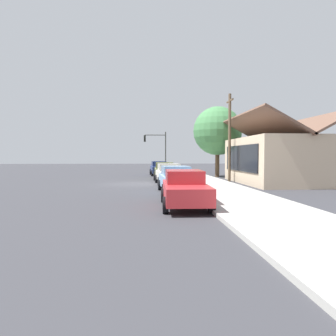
{
  "coord_description": "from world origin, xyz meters",
  "views": [
    {
      "loc": [
        24.52,
        0.89,
        2.26
      ],
      "look_at": [
        1.82,
        2.66,
        1.33
      ],
      "focal_mm": 33.05,
      "sensor_mm": 36.0,
      "label": 1
    }
  ],
  "objects_px": {
    "car_navy": "(159,168)",
    "car_skyblue": "(176,179)",
    "car_olive": "(164,170)",
    "car_cherry": "(185,188)",
    "utility_pole_wooden": "(230,136)",
    "traffic_light_main": "(157,146)",
    "fire_hydrant_red": "(177,173)",
    "car_ivory": "(169,174)",
    "shade_tree": "(217,131)"
  },
  "relations": [
    {
      "from": "car_navy",
      "to": "car_skyblue",
      "type": "relative_size",
      "value": 1.04
    },
    {
      "from": "car_olive",
      "to": "car_cherry",
      "type": "xyz_separation_m",
      "value": [
        15.98,
        -0.15,
        -0.0
      ]
    },
    {
      "from": "car_olive",
      "to": "utility_pole_wooden",
      "type": "bearing_deg",
      "value": 59.41
    },
    {
      "from": "traffic_light_main",
      "to": "utility_pole_wooden",
      "type": "xyz_separation_m",
      "value": [
        12.72,
        5.66,
        0.44
      ]
    },
    {
      "from": "utility_pole_wooden",
      "to": "fire_hydrant_red",
      "type": "bearing_deg",
      "value": -141.07
    },
    {
      "from": "car_olive",
      "to": "traffic_light_main",
      "type": "distance_m",
      "value": 9.7
    },
    {
      "from": "utility_pole_wooden",
      "to": "car_olive",
      "type": "bearing_deg",
      "value": -122.28
    },
    {
      "from": "car_skyblue",
      "to": "fire_hydrant_red",
      "type": "distance_m",
      "value": 12.3
    },
    {
      "from": "fire_hydrant_red",
      "to": "car_ivory",
      "type": "bearing_deg",
      "value": -11.07
    },
    {
      "from": "car_skyblue",
      "to": "shade_tree",
      "type": "height_order",
      "value": "shade_tree"
    },
    {
      "from": "car_ivory",
      "to": "car_cherry",
      "type": "bearing_deg",
      "value": -3.34
    },
    {
      "from": "car_olive",
      "to": "fire_hydrant_red",
      "type": "height_order",
      "value": "car_olive"
    },
    {
      "from": "car_skyblue",
      "to": "car_cherry",
      "type": "height_order",
      "value": "same"
    },
    {
      "from": "utility_pole_wooden",
      "to": "fire_hydrant_red",
      "type": "xyz_separation_m",
      "value": [
        -4.95,
        -4.0,
        -3.43
      ]
    },
    {
      "from": "car_skyblue",
      "to": "fire_hydrant_red",
      "type": "bearing_deg",
      "value": 171.95
    },
    {
      "from": "car_skyblue",
      "to": "utility_pole_wooden",
      "type": "relative_size",
      "value": 0.62
    },
    {
      "from": "car_olive",
      "to": "car_skyblue",
      "type": "relative_size",
      "value": 1.03
    },
    {
      "from": "car_ivory",
      "to": "car_skyblue",
      "type": "xyz_separation_m",
      "value": [
        5.45,
        -0.01,
        0.0
      ]
    },
    {
      "from": "utility_pole_wooden",
      "to": "car_cherry",
      "type": "bearing_deg",
      "value": -23.69
    },
    {
      "from": "car_cherry",
      "to": "traffic_light_main",
      "type": "xyz_separation_m",
      "value": [
        -25.3,
        -0.14,
        2.68
      ]
    },
    {
      "from": "traffic_light_main",
      "to": "fire_hydrant_red",
      "type": "distance_m",
      "value": 8.48
    },
    {
      "from": "car_olive",
      "to": "car_skyblue",
      "type": "xyz_separation_m",
      "value": [
        10.67,
        0.04,
        -0.0
      ]
    },
    {
      "from": "car_navy",
      "to": "fire_hydrant_red",
      "type": "distance_m",
      "value": 4.47
    },
    {
      "from": "shade_tree",
      "to": "utility_pole_wooden",
      "type": "height_order",
      "value": "utility_pole_wooden"
    },
    {
      "from": "traffic_light_main",
      "to": "car_ivory",
      "type": "bearing_deg",
      "value": 1.32
    },
    {
      "from": "shade_tree",
      "to": "fire_hydrant_red",
      "type": "height_order",
      "value": "shade_tree"
    },
    {
      "from": "car_navy",
      "to": "shade_tree",
      "type": "height_order",
      "value": "shade_tree"
    },
    {
      "from": "car_navy",
      "to": "fire_hydrant_red",
      "type": "height_order",
      "value": "car_navy"
    },
    {
      "from": "car_ivory",
      "to": "car_skyblue",
      "type": "relative_size",
      "value": 0.95
    },
    {
      "from": "traffic_light_main",
      "to": "utility_pole_wooden",
      "type": "height_order",
      "value": "utility_pole_wooden"
    },
    {
      "from": "car_skyblue",
      "to": "traffic_light_main",
      "type": "distance_m",
      "value": 20.17
    },
    {
      "from": "car_ivory",
      "to": "traffic_light_main",
      "type": "distance_m",
      "value": 14.78
    },
    {
      "from": "car_skyblue",
      "to": "traffic_light_main",
      "type": "xyz_separation_m",
      "value": [
        -19.99,
        -0.33,
        2.68
      ]
    },
    {
      "from": "car_ivory",
      "to": "shade_tree",
      "type": "relative_size",
      "value": 0.6
    },
    {
      "from": "traffic_light_main",
      "to": "fire_hydrant_red",
      "type": "bearing_deg",
      "value": 12.07
    },
    {
      "from": "utility_pole_wooden",
      "to": "shade_tree",
      "type": "bearing_deg",
      "value": 176.43
    },
    {
      "from": "car_navy",
      "to": "car_ivory",
      "type": "height_order",
      "value": "same"
    },
    {
      "from": "fire_hydrant_red",
      "to": "utility_pole_wooden",
      "type": "bearing_deg",
      "value": 38.93
    },
    {
      "from": "car_olive",
      "to": "traffic_light_main",
      "type": "bearing_deg",
      "value": -176.56
    },
    {
      "from": "car_cherry",
      "to": "traffic_light_main",
      "type": "relative_size",
      "value": 0.91
    },
    {
      "from": "car_cherry",
      "to": "shade_tree",
      "type": "distance_m",
      "value": 19.82
    },
    {
      "from": "shade_tree",
      "to": "fire_hydrant_red",
      "type": "bearing_deg",
      "value": -77.66
    },
    {
      "from": "car_olive",
      "to": "traffic_light_main",
      "type": "xyz_separation_m",
      "value": [
        -9.32,
        -0.28,
        2.67
      ]
    },
    {
      "from": "traffic_light_main",
      "to": "car_navy",
      "type": "bearing_deg",
      "value": 0.96
    },
    {
      "from": "car_navy",
      "to": "car_skyblue",
      "type": "xyz_separation_m",
      "value": [
        16.39,
        0.27,
        -0.0
      ]
    },
    {
      "from": "car_skyblue",
      "to": "shade_tree",
      "type": "bearing_deg",
      "value": 154.78
    },
    {
      "from": "car_cherry",
      "to": "car_olive",
      "type": "bearing_deg",
      "value": -178.55
    },
    {
      "from": "car_navy",
      "to": "traffic_light_main",
      "type": "relative_size",
      "value": 0.93
    },
    {
      "from": "car_navy",
      "to": "utility_pole_wooden",
      "type": "distance_m",
      "value": 11.14
    },
    {
      "from": "traffic_light_main",
      "to": "fire_hydrant_red",
      "type": "xyz_separation_m",
      "value": [
        7.76,
        1.66,
        -2.99
      ]
    }
  ]
}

